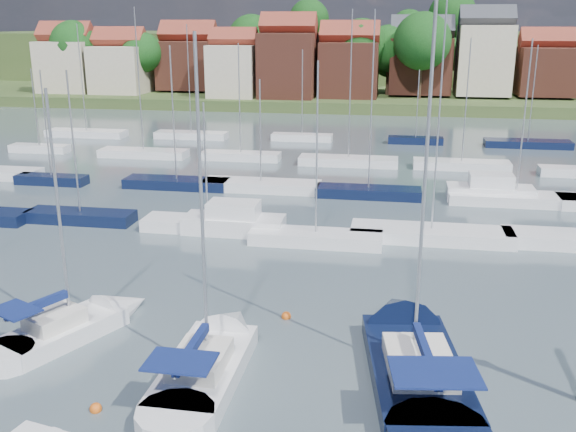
# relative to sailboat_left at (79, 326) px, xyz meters

# --- Properties ---
(ground) EXTENTS (260.00, 260.00, 0.00)m
(ground) POSITION_rel_sailboat_left_xyz_m (8.78, 36.01, -0.37)
(ground) COLOR #3F4E55
(ground) RESTS_ON ground
(sailboat_left) EXTENTS (6.04, 9.21, 12.43)m
(sailboat_left) POSITION_rel_sailboat_left_xyz_m (0.00, 0.00, 0.00)
(sailboat_left) COLOR white
(sailboat_left) RESTS_ON ground
(sailboat_centre) EXTENTS (2.97, 11.05, 15.03)m
(sailboat_centre) POSITION_rel_sailboat_left_xyz_m (7.08, -1.74, -0.01)
(sailboat_centre) COLOR white
(sailboat_centre) RESTS_ON ground
(sailboat_navy) EXTENTS (5.59, 14.17, 18.99)m
(sailboat_navy) POSITION_rel_sailboat_left_xyz_m (15.35, 0.35, -0.02)
(sailboat_navy) COLOR black
(sailboat_navy) RESTS_ON ground
(buoy_c) EXTENTS (0.46, 0.46, 0.46)m
(buoy_c) POSITION_rel_sailboat_left_xyz_m (3.66, -5.88, -0.37)
(buoy_c) COLOR #D85914
(buoy_c) RESTS_ON ground
(buoy_e) EXTENTS (0.48, 0.48, 0.48)m
(buoy_e) POSITION_rel_sailboat_left_xyz_m (9.40, 3.22, -0.37)
(buoy_e) COLOR #D85914
(buoy_e) RESTS_ON ground
(marina_field) EXTENTS (79.62, 41.41, 15.93)m
(marina_field) POSITION_rel_sailboat_left_xyz_m (10.68, 31.16, 0.06)
(marina_field) COLOR white
(marina_field) RESTS_ON ground
(far_shore_town) EXTENTS (212.46, 90.00, 22.27)m
(far_shore_town) POSITION_rel_sailboat_left_xyz_m (11.00, 128.68, 4.24)
(far_shore_town) COLOR #4A5A2D
(far_shore_town) RESTS_ON ground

